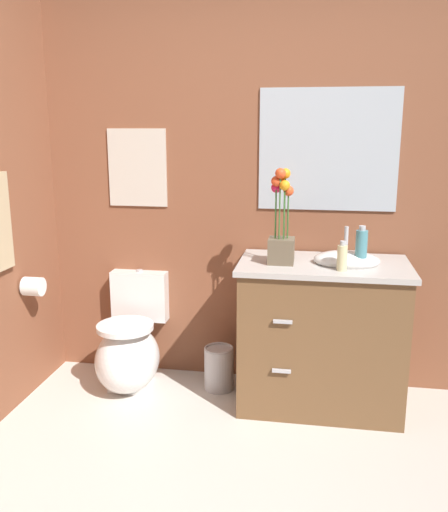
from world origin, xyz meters
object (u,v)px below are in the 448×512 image
(flower_vase, at_px, (281,229))
(trash_bin, at_px, (219,368))
(soap_bottle, at_px, (361,248))
(wall_poster, at_px, (137,168))
(vanity_cabinet, at_px, (322,333))
(toilet_paper_roll, at_px, (33,286))
(lotion_bottle, at_px, (342,257))
(wall_mirror, at_px, (328,150))
(toilet, at_px, (130,349))

(flower_vase, xyz_separation_m, trash_bin, (-0.37, 0.13, -0.90))
(soap_bottle, height_order, trash_bin, soap_bottle)
(flower_vase, distance_m, trash_bin, 0.98)
(flower_vase, relative_size, wall_poster, 1.10)
(vanity_cabinet, relative_size, toilet_paper_roll, 9.35)
(flower_vase, relative_size, lotion_bottle, 3.31)
(wall_mirror, bearing_deg, soap_bottle, -61.50)
(lotion_bottle, xyz_separation_m, wall_poster, (-1.24, 0.45, 0.41))
(toilet, bearing_deg, vanity_cabinet, -1.31)
(wall_poster, bearing_deg, lotion_bottle, -19.88)
(vanity_cabinet, xyz_separation_m, soap_bottle, (0.19, -0.06, 0.52))
(toilet_paper_roll, bearing_deg, soap_bottle, 3.56)
(trash_bin, distance_m, toilet_paper_roll, 1.21)
(lotion_bottle, relative_size, wall_mirror, 0.20)
(flower_vase, height_order, wall_mirror, wall_mirror)
(toilet, relative_size, flower_vase, 1.32)
(toilet, distance_m, soap_bottle, 1.52)
(flower_vase, bearing_deg, lotion_bottle, -18.58)
(toilet, xyz_separation_m, flower_vase, (0.92, -0.07, 0.79))
(vanity_cabinet, distance_m, flower_vase, 0.65)
(wall_poster, relative_size, wall_mirror, 0.59)
(trash_bin, bearing_deg, toilet_paper_roll, -166.29)
(toilet, relative_size, vanity_cabinet, 0.67)
(toilet, bearing_deg, wall_mirror, 13.04)
(soap_bottle, distance_m, lotion_bottle, 0.15)
(lotion_bottle, relative_size, wall_poster, 0.33)
(toilet, relative_size, toilet_paper_roll, 6.27)
(toilet, height_order, lotion_bottle, lotion_bottle)
(trash_bin, xyz_separation_m, wall_mirror, (0.61, 0.21, 1.31))
(vanity_cabinet, xyz_separation_m, toilet_paper_roll, (-1.66, -0.17, 0.24))
(toilet_paper_roll, bearing_deg, wall_mirror, 15.66)
(toilet, distance_m, wall_poster, 1.12)
(soap_bottle, xyz_separation_m, toilet_paper_roll, (-1.84, -0.11, -0.27))
(flower_vase, height_order, toilet_paper_roll, flower_vase)
(wall_poster, bearing_deg, toilet_paper_roll, -137.08)
(toilet, bearing_deg, soap_bottle, -3.48)
(toilet, bearing_deg, trash_bin, 6.14)
(vanity_cabinet, relative_size, trash_bin, 3.78)
(trash_bin, height_order, wall_mirror, wall_mirror)
(vanity_cabinet, bearing_deg, wall_poster, 165.76)
(soap_bottle, xyz_separation_m, lotion_bottle, (-0.10, -0.10, -0.03))
(wall_poster, bearing_deg, soap_bottle, -14.56)
(soap_bottle, height_order, wall_poster, wall_poster)
(toilet, height_order, wall_mirror, wall_mirror)
(wall_poster, bearing_deg, flower_vase, -20.33)
(flower_vase, bearing_deg, toilet, 175.48)
(wall_mirror, relative_size, toilet_paper_roll, 7.27)
(vanity_cabinet, xyz_separation_m, trash_bin, (-0.61, 0.09, -0.30))
(wall_poster, distance_m, toilet_paper_roll, 0.94)
(flower_vase, height_order, wall_poster, wall_poster)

